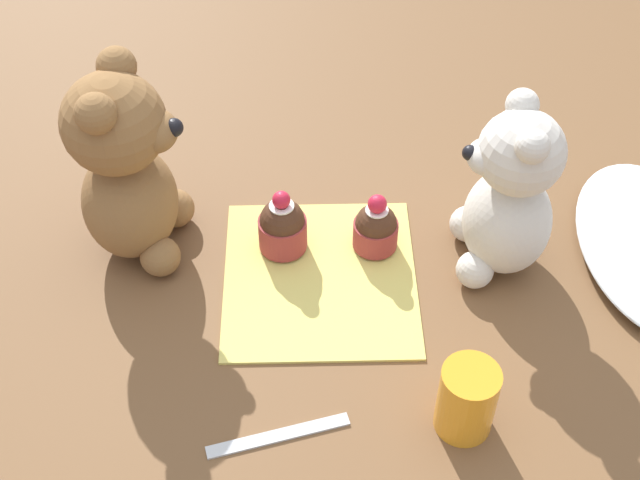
# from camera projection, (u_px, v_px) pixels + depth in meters

# --- Properties ---
(ground_plane) EXTENTS (4.00, 4.00, 0.00)m
(ground_plane) POSITION_uv_depth(u_px,v_px,m) (320.00, 279.00, 0.89)
(ground_plane) COLOR brown
(knitted_placemat) EXTENTS (0.21, 0.19, 0.01)m
(knitted_placemat) POSITION_uv_depth(u_px,v_px,m) (320.00, 277.00, 0.89)
(knitted_placemat) COLOR #E0D166
(knitted_placemat) RESTS_ON ground_plane
(teddy_bear_cream) EXTENTS (0.10, 0.10, 0.19)m
(teddy_bear_cream) POSITION_uv_depth(u_px,v_px,m) (509.00, 197.00, 0.84)
(teddy_bear_cream) COLOR silver
(teddy_bear_cream) RESTS_ON ground_plane
(teddy_bear_tan) EXTENTS (0.12, 0.12, 0.22)m
(teddy_bear_tan) POSITION_uv_depth(u_px,v_px,m) (126.00, 168.00, 0.85)
(teddy_bear_tan) COLOR olive
(teddy_bear_tan) RESTS_ON ground_plane
(cupcake_near_cream_bear) EXTENTS (0.05, 0.05, 0.07)m
(cupcake_near_cream_bear) POSITION_uv_depth(u_px,v_px,m) (376.00, 227.00, 0.89)
(cupcake_near_cream_bear) COLOR #993333
(cupcake_near_cream_bear) RESTS_ON knitted_placemat
(cupcake_near_tan_bear) EXTENTS (0.05, 0.05, 0.07)m
(cupcake_near_tan_bear) POSITION_uv_depth(u_px,v_px,m) (282.00, 226.00, 0.89)
(cupcake_near_tan_bear) COLOR #993333
(cupcake_near_tan_bear) RESTS_ON knitted_placemat
(juice_glass) EXTENTS (0.05, 0.05, 0.07)m
(juice_glass) POSITION_uv_depth(u_px,v_px,m) (467.00, 400.00, 0.75)
(juice_glass) COLOR orange
(juice_glass) RESTS_ON ground_plane
(teaspoon) EXTENTS (0.04, 0.12, 0.01)m
(teaspoon) POSITION_uv_depth(u_px,v_px,m) (278.00, 435.00, 0.76)
(teaspoon) COLOR silver
(teaspoon) RESTS_ON ground_plane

